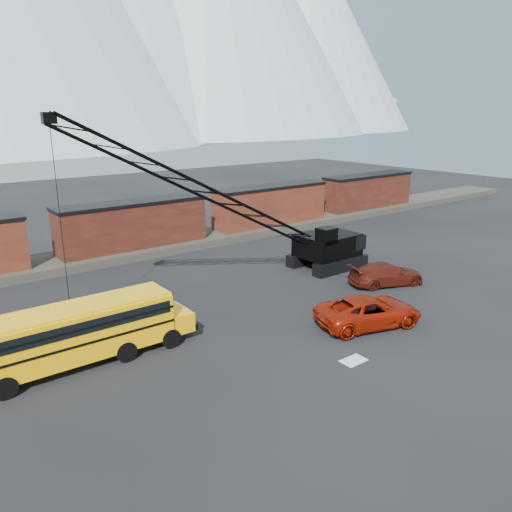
# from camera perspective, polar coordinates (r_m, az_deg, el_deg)

# --- Properties ---
(ground) EXTENTS (160.00, 160.00, 0.00)m
(ground) POSITION_cam_1_polar(r_m,az_deg,el_deg) (29.37, 4.54, -9.19)
(ground) COLOR black
(ground) RESTS_ON ground
(gravel_berm) EXTENTS (120.00, 5.00, 0.70)m
(gravel_berm) POSITION_cam_1_polar(r_m,az_deg,el_deg) (46.90, -13.69, 0.66)
(gravel_berm) COLOR #434037
(gravel_berm) RESTS_ON ground
(boxcar_mid) EXTENTS (13.70, 3.10, 4.17)m
(boxcar_mid) POSITION_cam_1_polar(r_m,az_deg,el_deg) (46.32, -13.89, 3.53)
(boxcar_mid) COLOR #512117
(boxcar_mid) RESTS_ON gravel_berm
(boxcar_east_near) EXTENTS (13.70, 3.10, 4.17)m
(boxcar_east_near) POSITION_cam_1_polar(r_m,az_deg,el_deg) (54.54, 1.69, 5.88)
(boxcar_east_near) COLOR #461914
(boxcar_east_near) RESTS_ON gravel_berm
(boxcar_east_far) EXTENTS (13.70, 3.10, 4.17)m
(boxcar_east_far) POSITION_cam_1_polar(r_m,az_deg,el_deg) (65.70, 12.67, 7.27)
(boxcar_east_far) COLOR #512117
(boxcar_east_far) RESTS_ON gravel_berm
(snow_patch) EXTENTS (1.40, 0.90, 0.02)m
(snow_patch) POSITION_cam_1_polar(r_m,az_deg,el_deg) (27.20, 11.09, -11.64)
(snow_patch) COLOR silver
(snow_patch) RESTS_ON ground
(school_bus) EXTENTS (11.65, 2.65, 3.19)m
(school_bus) POSITION_cam_1_polar(r_m,az_deg,el_deg) (27.19, -19.39, -8.14)
(school_bus) COLOR #FAAC05
(school_bus) RESTS_ON ground
(red_pickup) EXTENTS (7.17, 4.77, 1.83)m
(red_pickup) POSITION_cam_1_polar(r_m,az_deg,el_deg) (31.18, 12.77, -6.17)
(red_pickup) COLOR maroon
(red_pickup) RESTS_ON ground
(maroon_suv) EXTENTS (6.14, 4.16, 1.65)m
(maroon_suv) POSITION_cam_1_polar(r_m,az_deg,el_deg) (38.65, 14.67, -2.01)
(maroon_suv) COLOR #4B150D
(maroon_suv) RESTS_ON ground
(crawler_crane) EXTENTS (24.57, 4.20, 12.74)m
(crawler_crane) POSITION_cam_1_polar(r_m,az_deg,el_deg) (34.30, -3.73, 6.38)
(crawler_crane) COLOR black
(crawler_crane) RESTS_ON ground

